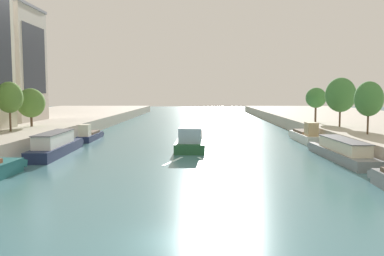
% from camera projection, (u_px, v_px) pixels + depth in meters
% --- Properties ---
extents(ground_plane, '(400.00, 400.00, 0.00)m').
position_uv_depth(ground_plane, '(177.00, 240.00, 20.65)').
color(ground_plane, teal).
extents(quay_left, '(36.00, 170.00, 2.32)m').
position_uv_depth(quay_left, '(1.00, 127.00, 76.09)').
color(quay_left, '#B7AD9E').
rests_on(quay_left, ground).
extents(barge_midriver, '(4.21, 19.83, 3.17)m').
position_uv_depth(barge_midriver, '(192.00, 139.00, 57.17)').
color(barge_midriver, '#235633').
rests_on(barge_midriver, ground).
extents(wake_behind_barge, '(5.60, 5.93, 0.03)m').
position_uv_depth(wake_behind_barge, '(189.00, 161.00, 44.33)').
color(wake_behind_barge, silver).
rests_on(wake_behind_barge, ground).
extents(moored_boat_left_far, '(3.25, 15.36, 2.87)m').
position_uv_depth(moored_boat_left_far, '(56.00, 145.00, 49.02)').
color(moored_boat_left_far, '#1E284C').
rests_on(moored_boat_left_far, ground).
extents(moored_boat_left_midway, '(2.17, 10.30, 2.77)m').
position_uv_depth(moored_boat_left_midway, '(90.00, 135.00, 64.09)').
color(moored_boat_left_midway, '#1E284C').
rests_on(moored_boat_left_midway, ground).
extents(moored_boat_right_gap_after, '(3.21, 16.49, 2.46)m').
position_uv_depth(moored_boat_right_gap_after, '(341.00, 151.00, 45.24)').
color(moored_boat_right_gap_after, gray).
rests_on(moored_boat_right_gap_after, ground).
extents(moored_boat_right_midway, '(2.26, 11.90, 3.29)m').
position_uv_depth(moored_boat_right_midway, '(305.00, 135.00, 61.85)').
color(moored_boat_right_midway, silver).
rests_on(moored_boat_right_midway, ground).
extents(tree_left_nearest, '(3.54, 3.54, 6.80)m').
position_uv_depth(tree_left_nearest, '(9.00, 97.00, 54.16)').
color(tree_left_nearest, brown).
rests_on(tree_left_nearest, quay_left).
extents(tree_left_far, '(4.30, 4.30, 5.99)m').
position_uv_depth(tree_left_far, '(31.00, 103.00, 62.30)').
color(tree_left_far, brown).
rests_on(tree_left_far, quay_left).
extents(tree_right_by_lamp, '(3.54, 3.54, 6.76)m').
position_uv_depth(tree_right_by_lamp, '(369.00, 99.00, 50.49)').
color(tree_right_by_lamp, brown).
rests_on(tree_right_by_lamp, quay_right).
extents(tree_right_past_mid, '(4.61, 4.61, 7.65)m').
position_uv_depth(tree_right_past_mid, '(341.00, 95.00, 61.68)').
color(tree_right_past_mid, brown).
rests_on(tree_right_past_mid, quay_right).
extents(tree_right_far, '(3.63, 3.63, 6.22)m').
position_uv_depth(tree_right_far, '(316.00, 98.00, 71.76)').
color(tree_right_far, brown).
rests_on(tree_right_far, quay_right).
extents(building_left_middle, '(11.83, 12.63, 21.26)m').
position_uv_depth(building_left_middle, '(4.00, 64.00, 73.79)').
color(building_left_middle, '#BCB2A8').
rests_on(building_left_middle, quay_left).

